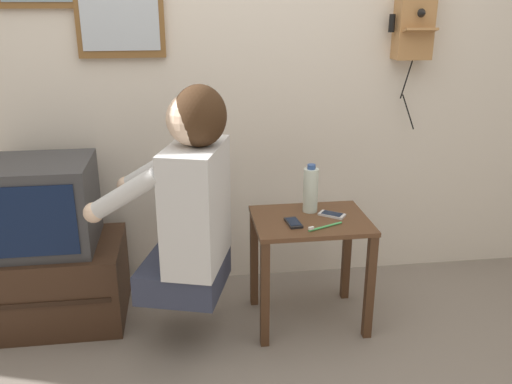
# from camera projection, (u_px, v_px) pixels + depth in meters

# --- Properties ---
(wall_back) EXTENTS (6.80, 0.05, 2.55)m
(wall_back) POSITION_uv_depth(u_px,v_px,m) (229.00, 56.00, 2.82)
(wall_back) COLOR beige
(wall_back) RESTS_ON ground_plane
(side_table) EXTENTS (0.55, 0.42, 0.56)m
(side_table) POSITION_uv_depth(u_px,v_px,m) (310.00, 242.00, 2.65)
(side_table) COLOR #51331E
(side_table) RESTS_ON ground_plane
(person) EXTENTS (0.65, 0.56, 0.94)m
(person) POSITION_uv_depth(u_px,v_px,m) (191.00, 198.00, 2.37)
(person) COLOR #2D3347
(person) RESTS_ON ground_plane
(tv_stand) EXTENTS (0.73, 0.51, 0.41)m
(tv_stand) POSITION_uv_depth(u_px,v_px,m) (50.00, 282.00, 2.74)
(tv_stand) COLOR #382316
(tv_stand) RESTS_ON ground_plane
(television) EXTENTS (0.48, 0.44, 0.43)m
(television) POSITION_uv_depth(u_px,v_px,m) (43.00, 205.00, 2.60)
(television) COLOR #38383A
(television) RESTS_ON tv_stand
(wall_phone_antique) EXTENTS (0.23, 0.18, 0.83)m
(wall_phone_antique) POSITION_uv_depth(u_px,v_px,m) (414.00, 18.00, 2.80)
(wall_phone_antique) COLOR #AD7A47
(cell_phone_held) EXTENTS (0.07, 0.13, 0.01)m
(cell_phone_held) POSITION_uv_depth(u_px,v_px,m) (293.00, 223.00, 2.54)
(cell_phone_held) COLOR black
(cell_phone_held) RESTS_ON side_table
(cell_phone_spare) EXTENTS (0.14, 0.12, 0.01)m
(cell_phone_spare) POSITION_uv_depth(u_px,v_px,m) (332.00, 215.00, 2.64)
(cell_phone_spare) COLOR silver
(cell_phone_spare) RESTS_ON side_table
(water_bottle) EXTENTS (0.07, 0.07, 0.24)m
(water_bottle) POSITION_uv_depth(u_px,v_px,m) (311.00, 190.00, 2.66)
(water_bottle) COLOR silver
(water_bottle) RESTS_ON side_table
(toothbrush) EXTENTS (0.18, 0.09, 0.02)m
(toothbrush) POSITION_uv_depth(u_px,v_px,m) (323.00, 227.00, 2.49)
(toothbrush) COLOR #4CBF66
(toothbrush) RESTS_ON side_table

